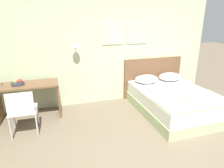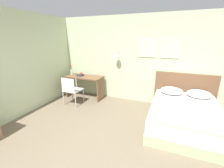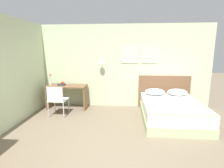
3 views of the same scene
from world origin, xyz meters
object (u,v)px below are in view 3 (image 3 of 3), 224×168
(desk, at_px, (67,92))
(pillow_left, at_px, (155,92))
(folded_towel_near_foot, at_px, (177,105))
(folded_towel_mid_bed, at_px, (180,109))
(desk_chair, at_px, (57,98))
(flower_vase, at_px, (51,81))
(throw_blanket, at_px, (178,109))
(bed, at_px, (171,111))
(fruit_bowl, at_px, (61,84))
(pillow_right, at_px, (177,92))
(headboard, at_px, (164,92))

(desk, bearing_deg, pillow_left, 0.57)
(folded_towel_near_foot, xyz_separation_m, folded_towel_mid_bed, (-0.03, -0.28, 0.00))
(folded_towel_mid_bed, relative_size, desk_chair, 0.35)
(pillow_left, bearing_deg, flower_vase, -179.33)
(pillow_left, distance_m, folded_towel_near_foot, 1.23)
(pillow_left, bearing_deg, folded_towel_near_foot, -73.35)
(folded_towel_near_foot, bearing_deg, throw_blanket, -97.26)
(bed, relative_size, flower_vase, 5.68)
(bed, xyz_separation_m, fruit_bowl, (-3.26, 0.70, 0.55))
(desk, xyz_separation_m, fruit_bowl, (-0.17, 0.00, 0.27))
(pillow_right, relative_size, folded_towel_mid_bed, 1.92)
(bed, height_order, flower_vase, flower_vase)
(bed, bearing_deg, folded_towel_near_foot, -87.68)
(flower_vase, bearing_deg, headboard, 5.59)
(pillow_right, height_order, desk_chair, desk_chair)
(throw_blanket, xyz_separation_m, desk_chair, (-3.15, 0.60, 0.00))
(throw_blanket, relative_size, folded_towel_near_foot, 4.85)
(pillow_left, height_order, fruit_bowl, fruit_bowl)
(bed, bearing_deg, pillow_left, 114.58)
(folded_towel_mid_bed, bearing_deg, pillow_right, 76.81)
(pillow_left, xyz_separation_m, desk, (-2.75, -0.03, -0.07))
(folded_towel_near_foot, bearing_deg, desk_chair, 171.79)
(flower_vase, bearing_deg, folded_towel_near_foot, -17.45)
(pillow_right, distance_m, desk, 3.42)
(folded_towel_near_foot, distance_m, desk, 3.31)
(headboard, distance_m, desk, 3.11)
(bed, bearing_deg, throw_blanket, -90.00)
(bed, height_order, folded_towel_mid_bed, folded_towel_mid_bed)
(throw_blanket, bearing_deg, flower_vase, 160.44)
(throw_blanket, bearing_deg, folded_towel_near_foot, 82.74)
(desk, distance_m, flower_vase, 0.64)
(folded_towel_mid_bed, distance_m, desk, 3.40)
(pillow_right, bearing_deg, desk, -179.54)
(headboard, distance_m, folded_towel_near_foot, 1.49)
(throw_blanket, relative_size, fruit_bowl, 5.75)
(folded_towel_mid_bed, height_order, desk_chair, desk_chair)
(folded_towel_mid_bed, relative_size, desk, 0.25)
(headboard, height_order, throw_blanket, headboard)
(pillow_right, height_order, desk, desk)
(throw_blanket, height_order, desk, desk)
(headboard, distance_m, folded_towel_mid_bed, 1.78)
(pillow_right, distance_m, folded_towel_near_foot, 1.22)
(folded_towel_near_foot, xyz_separation_m, fruit_bowl, (-3.28, 1.15, 0.24))
(throw_blanket, height_order, fruit_bowl, fruit_bowl)
(throw_blanket, xyz_separation_m, fruit_bowl, (-3.26, 1.29, 0.28))
(pillow_right, bearing_deg, folded_towel_near_foot, -105.02)
(desk_chair, bearing_deg, pillow_left, 14.38)
(bed, bearing_deg, folded_towel_mid_bed, -90.66)
(pillow_right, relative_size, throw_blanket, 0.40)
(folded_towel_near_foot, height_order, desk_chair, desk_chair)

